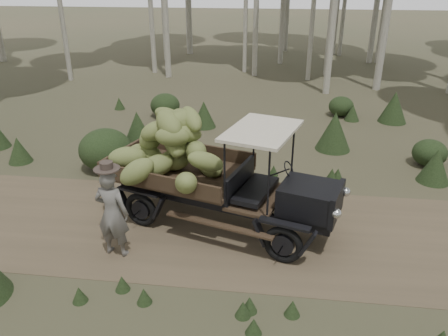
# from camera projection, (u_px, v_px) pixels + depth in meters

# --- Properties ---
(ground) EXTENTS (120.00, 120.00, 0.00)m
(ground) POSITION_uv_depth(u_px,v_px,m) (279.00, 234.00, 9.47)
(ground) COLOR #473D2B
(ground) RESTS_ON ground
(dirt_track) EXTENTS (70.00, 4.00, 0.01)m
(dirt_track) POSITION_uv_depth(u_px,v_px,m) (279.00, 233.00, 9.47)
(dirt_track) COLOR brown
(dirt_track) RESTS_ON ground
(banana_truck) EXTENTS (5.40, 3.17, 2.62)m
(banana_truck) POSITION_uv_depth(u_px,v_px,m) (195.00, 161.00, 9.42)
(banana_truck) COLOR black
(banana_truck) RESTS_ON ground
(farmer) EXTENTS (0.73, 0.56, 2.01)m
(farmer) POSITION_uv_depth(u_px,v_px,m) (112.00, 212.00, 8.42)
(farmer) COLOR #5F5B57
(farmer) RESTS_ON ground
(undergrowth) EXTENTS (22.49, 21.42, 1.37)m
(undergrowth) POSITION_uv_depth(u_px,v_px,m) (287.00, 218.00, 9.03)
(undergrowth) COLOR #233319
(undergrowth) RESTS_ON ground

